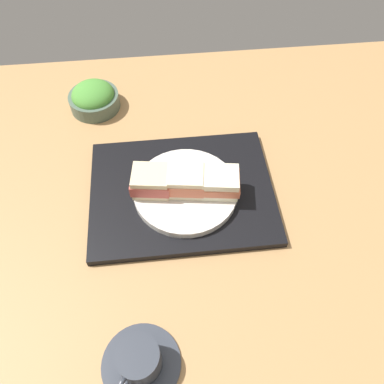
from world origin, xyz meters
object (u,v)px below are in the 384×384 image
object	(u,v)px
sandwich_far	(151,181)
coffee_cup	(139,361)
sandwich_middle	(185,182)
salad_bowl	(94,98)
sandwich_near	(220,182)
sandwich_plate	(186,191)

from	to	relation	value
sandwich_far	coffee_cup	xyz separation A→B (cm)	(3.50, 32.78, -3.22)
sandwich_middle	sandwich_far	distance (cm)	6.93
sandwich_far	salad_bowl	bearing A→B (deg)	-66.08
sandwich_near	coffee_cup	bearing A→B (deg)	60.99
sandwich_plate	salad_bowl	distance (cm)	36.50
sandwich_plate	coffee_cup	distance (cm)	33.58
sandwich_middle	sandwich_far	size ratio (longest dim) A/B	0.98
sandwich_near	coffee_cup	size ratio (longest dim) A/B	0.66
sandwich_middle	coffee_cup	size ratio (longest dim) A/B	0.64
sandwich_plate	salad_bowl	world-z (taller)	salad_bowl
sandwich_plate	salad_bowl	xyz separation A→B (cm)	(20.04, -30.50, 0.36)
sandwich_far	salad_bowl	world-z (taller)	sandwich_far
sandwich_near	sandwich_far	bearing A→B (deg)	-6.94
sandwich_middle	sandwich_plate	bearing A→B (deg)	-26.57
salad_bowl	coffee_cup	xyz separation A→B (cm)	(-9.66, 62.44, -0.22)
sandwich_far	salad_bowl	size ratio (longest dim) A/B	0.69
sandwich_near	sandwich_middle	bearing A→B (deg)	-6.94
sandwich_near	sandwich_far	size ratio (longest dim) A/B	1.00
sandwich_near	sandwich_plate	bearing A→B (deg)	-6.94
sandwich_plate	sandwich_near	distance (cm)	7.65
salad_bowl	sandwich_plate	bearing A→B (deg)	123.30
sandwich_plate	sandwich_far	bearing A→B (deg)	-6.94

